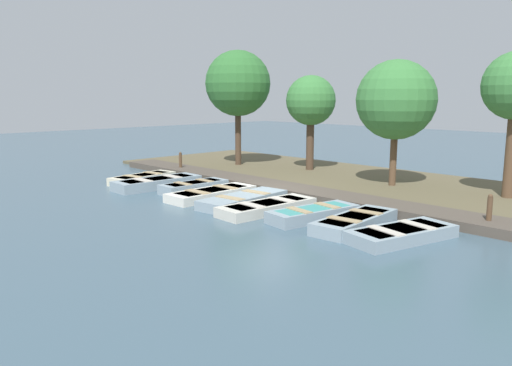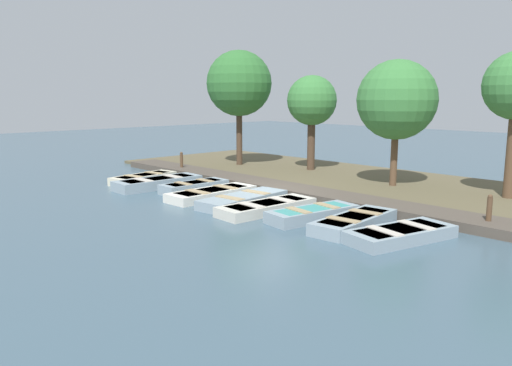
# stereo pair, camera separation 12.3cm
# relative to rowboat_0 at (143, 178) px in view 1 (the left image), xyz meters

# --- Properties ---
(ground_plane) EXTENTS (80.00, 80.00, 0.00)m
(ground_plane) POSITION_rel_rowboat_0_xyz_m (-1.47, 5.91, -0.18)
(ground_plane) COLOR #425B6B
(shore_bank) EXTENTS (8.00, 24.00, 0.14)m
(shore_bank) POSITION_rel_rowboat_0_xyz_m (-6.47, 5.91, -0.11)
(shore_bank) COLOR brown
(shore_bank) RESTS_ON ground_plane
(dock_walkway) EXTENTS (1.45, 20.86, 0.28)m
(dock_walkway) POSITION_rel_rowboat_0_xyz_m (-2.69, 5.91, -0.03)
(dock_walkway) COLOR #51473D
(dock_walkway) RESTS_ON ground_plane
(rowboat_0) EXTENTS (3.10, 1.49, 0.36)m
(rowboat_0) POSITION_rel_rowboat_0_xyz_m (0.00, 0.00, 0.00)
(rowboat_0) COLOR beige
(rowboat_0) RESTS_ON ground_plane
(rowboat_1) EXTENTS (3.56, 1.26, 0.40)m
(rowboat_1) POSITION_rel_rowboat_0_xyz_m (0.24, 1.50, 0.02)
(rowboat_1) COLOR #8C9EA8
(rowboat_1) RESTS_ON ground_plane
(rowboat_2) EXTENTS (2.69, 0.98, 0.40)m
(rowboat_2) POSITION_rel_rowboat_0_xyz_m (-0.29, 3.21, 0.02)
(rowboat_2) COLOR #8C9EA8
(rowboat_2) RESTS_ON ground_plane
(rowboat_3) EXTENTS (3.45, 1.26, 0.34)m
(rowboat_3) POSITION_rel_rowboat_0_xyz_m (-0.02, 4.62, -0.01)
(rowboat_3) COLOR silver
(rowboat_3) RESTS_ON ground_plane
(rowboat_4) EXTENTS (3.52, 1.48, 0.35)m
(rowboat_4) POSITION_rel_rowboat_0_xyz_m (-0.11, 6.21, -0.00)
(rowboat_4) COLOR #8C9EA8
(rowboat_4) RESTS_ON ground_plane
(rowboat_5) EXTENTS (3.45, 1.29, 0.34)m
(rowboat_5) POSITION_rel_rowboat_0_xyz_m (0.12, 7.56, -0.01)
(rowboat_5) COLOR beige
(rowboat_5) RESTS_ON ground_plane
(rowboat_6) EXTENTS (3.03, 1.46, 0.38)m
(rowboat_6) POSITION_rel_rowboat_0_xyz_m (-0.18, 9.20, 0.01)
(rowboat_6) COLOR #8C9EA8
(rowboat_6) RESTS_ON ground_plane
(rowboat_7) EXTENTS (3.21, 1.29, 0.37)m
(rowboat_7) POSITION_rel_rowboat_0_xyz_m (-0.29, 10.60, 0.01)
(rowboat_7) COLOR #8C9EA8
(rowboat_7) RESTS_ON ground_plane
(rowboat_8) EXTENTS (3.15, 1.82, 0.34)m
(rowboat_8) POSITION_rel_rowboat_0_xyz_m (-0.14, 12.12, -0.01)
(rowboat_8) COLOR #8C9EA8
(rowboat_8) RESTS_ON ground_plane
(mooring_post_near) EXTENTS (0.14, 0.14, 1.01)m
(mooring_post_near) POSITION_rel_rowboat_0_xyz_m (-2.67, -0.99, 0.34)
(mooring_post_near) COLOR brown
(mooring_post_near) RESTS_ON ground_plane
(mooring_post_far) EXTENTS (0.14, 0.14, 1.01)m
(mooring_post_far) POSITION_rel_rowboat_0_xyz_m (-2.67, 13.29, 0.34)
(mooring_post_far) COLOR brown
(mooring_post_far) RESTS_ON ground_plane
(park_tree_far_left) EXTENTS (3.28, 3.28, 5.89)m
(park_tree_far_left) POSITION_rel_rowboat_0_xyz_m (-6.00, -0.59, 4.05)
(park_tree_far_left) COLOR #4C3828
(park_tree_far_left) RESTS_ON ground_plane
(park_tree_left) EXTENTS (2.34, 2.34, 4.59)m
(park_tree_left) POSITION_rel_rowboat_0_xyz_m (-7.28, 3.10, 3.19)
(park_tree_left) COLOR #4C3828
(park_tree_left) RESTS_ON ground_plane
(park_tree_center) EXTENTS (3.06, 3.06, 5.01)m
(park_tree_center) POSITION_rel_rowboat_0_xyz_m (-6.32, 8.14, 3.29)
(park_tree_center) COLOR brown
(park_tree_center) RESTS_ON ground_plane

